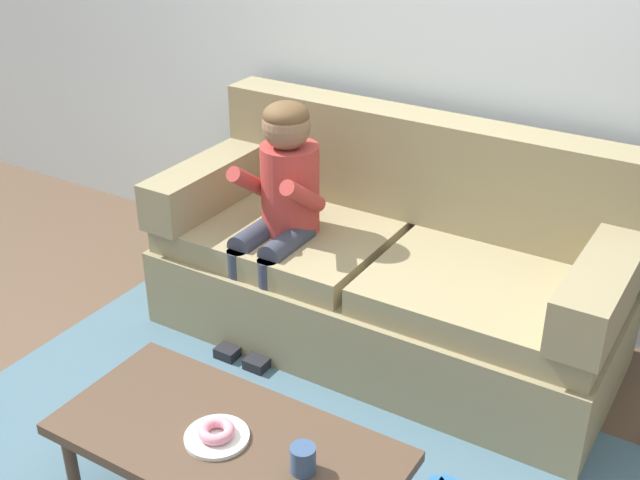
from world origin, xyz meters
TOP-DOWN VIEW (x-y plane):
  - ground at (0.00, 0.00)m, footprint 10.00×10.00m
  - wall_back at (0.00, 1.40)m, footprint 8.00×0.10m
  - couch at (-0.03, 0.85)m, footprint 2.05×0.90m
  - coffee_table at (0.04, -0.44)m, footprint 1.14×0.55m
  - person_child at (-0.47, 0.64)m, footprint 0.34×0.58m
  - plate at (0.02, -0.46)m, footprint 0.21×0.21m
  - donut at (0.02, -0.46)m, footprint 0.17×0.17m
  - mug at (0.33, -0.44)m, footprint 0.08×0.08m

SIDE VIEW (x-z plane):
  - ground at x=0.00m, z-range 0.00..0.00m
  - coffee_table at x=0.04m, z-range 0.15..0.54m
  - couch at x=-0.03m, z-range -0.14..0.85m
  - plate at x=0.02m, z-range 0.39..0.40m
  - donut at x=0.02m, z-range 0.40..0.44m
  - mug at x=0.33m, z-range 0.39..0.48m
  - person_child at x=-0.47m, z-range 0.12..1.22m
  - wall_back at x=0.00m, z-range 0.00..2.80m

